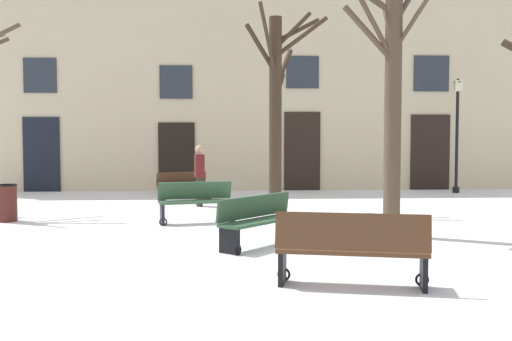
# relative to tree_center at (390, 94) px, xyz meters

# --- Properties ---
(ground_plane) EXTENTS (34.44, 34.44, 0.00)m
(ground_plane) POSITION_rel_tree_center_xyz_m (-2.34, 0.12, -2.61)
(ground_plane) COLOR white
(building_facade) EXTENTS (21.52, 0.60, 8.20)m
(building_facade) POSITION_rel_tree_center_xyz_m (-2.33, 9.61, 1.54)
(building_facade) COLOR beige
(building_facade) RESTS_ON ground
(tree_center) EXTENTS (1.81, 1.73, 5.28)m
(tree_center) POSITION_rel_tree_center_xyz_m (0.00, 0.00, 0.00)
(tree_center) COLOR #4C3D2D
(tree_center) RESTS_ON ground
(tree_left_of_center) EXTENTS (1.99, 2.20, 4.85)m
(tree_left_of_center) POSITION_rel_tree_center_xyz_m (-1.75, 3.49, 0.05)
(tree_left_of_center) COLOR #382B1E
(tree_left_of_center) RESTS_ON ground
(streetlamp) EXTENTS (0.30, 0.30, 3.73)m
(streetlamp) POSITION_rel_tree_center_xyz_m (4.58, 8.13, -0.32)
(streetlamp) COLOR black
(streetlamp) RESTS_ON ground
(litter_bin) EXTENTS (0.47, 0.47, 0.80)m
(litter_bin) POSITION_rel_tree_center_xyz_m (-7.72, 2.29, -2.20)
(litter_bin) COLOR #4C1E19
(litter_bin) RESTS_ON ground
(bench_by_litter_bin) EXTENTS (1.65, 0.78, 0.88)m
(bench_by_litter_bin) POSITION_rel_tree_center_xyz_m (-3.62, 1.81, -2.15)
(bench_by_litter_bin) COLOR #2D4C33
(bench_by_litter_bin) RESTS_ON ground
(bench_back_to_back_left) EXTENTS (1.60, 1.72, 0.84)m
(bench_back_to_back_left) POSITION_rel_tree_center_xyz_m (-2.41, -0.85, -2.16)
(bench_back_to_back_left) COLOR #2D4C33
(bench_back_to_back_left) RESTS_ON ground
(bench_near_lamp) EXTENTS (1.54, 1.07, 0.83)m
(bench_near_lamp) POSITION_rel_tree_center_xyz_m (-4.16, 6.06, -2.18)
(bench_near_lamp) COLOR #3D2819
(bench_near_lamp) RESTS_ON ground
(bench_back_to_back_right) EXTENTS (1.89, 0.86, 0.93)m
(bench_back_to_back_right) POSITION_rel_tree_center_xyz_m (-1.52, -3.71, -2.13)
(bench_back_to_back_right) COLOR #51331E
(bench_back_to_back_right) RESTS_ON ground
(person_near_bench) EXTENTS (0.29, 0.42, 1.61)m
(person_near_bench) POSITION_rel_tree_center_xyz_m (-3.66, 4.85, -1.72)
(person_near_bench) COLOR #2D271E
(person_near_bench) RESTS_ON ground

